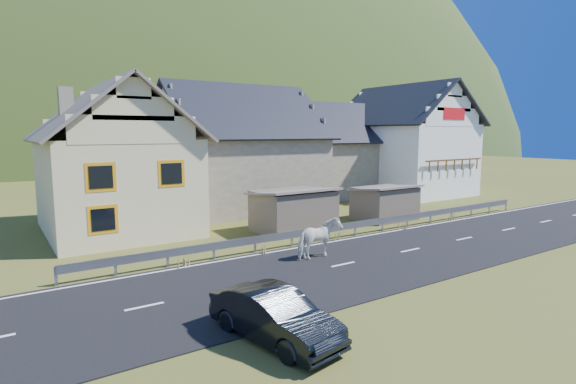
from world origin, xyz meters
TOP-DOWN VIEW (x-y plane):
  - ground at (0.00, 0.00)m, footprint 160.00×160.00m
  - road at (0.00, 0.00)m, footprint 60.00×7.00m
  - lane_markings at (0.00, 0.00)m, footprint 60.00×6.60m
  - guardrail at (-0.00, 3.68)m, footprint 28.10×0.09m
  - shed_left at (-2.00, 6.50)m, footprint 4.30×3.30m
  - shed_right at (4.50, 6.00)m, footprint 3.80×2.90m
  - house_cream at (-10.00, 12.00)m, footprint 7.80×9.80m
  - house_stone_a at (-1.00, 15.00)m, footprint 10.80×9.80m
  - house_stone_b at (9.00, 17.00)m, footprint 9.80×8.80m
  - house_white at (15.00, 14.00)m, footprint 8.80×10.80m
  - mountain at (5.00, 180.00)m, footprint 440.00×280.00m
  - horse at (-4.23, 1.31)m, footprint 1.11×2.10m
  - car at (-9.80, -4.04)m, footprint 2.07×4.17m

SIDE VIEW (x-z plane):
  - mountain at x=5.00m, z-range -150.00..110.00m
  - ground at x=0.00m, z-range 0.00..0.00m
  - road at x=0.00m, z-range 0.00..0.04m
  - lane_markings at x=0.00m, z-range 0.04..0.05m
  - guardrail at x=0.00m, z-range 0.19..0.94m
  - car at x=-9.80m, z-range 0.00..1.31m
  - horse at x=-4.23m, z-range 0.04..1.74m
  - shed_right at x=4.50m, z-range -0.10..2.10m
  - shed_left at x=-2.00m, z-range -0.10..2.30m
  - house_stone_b at x=9.00m, z-range 0.19..8.29m
  - house_cream at x=-10.00m, z-range 0.21..8.51m
  - house_stone_a at x=-1.00m, z-range 0.18..9.08m
  - house_white at x=15.00m, z-range 0.21..9.91m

